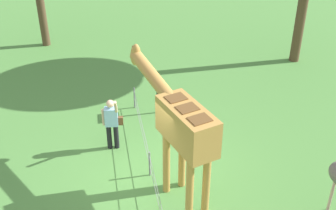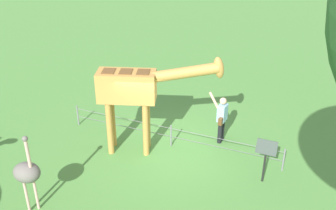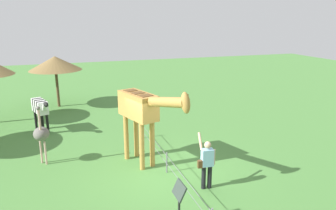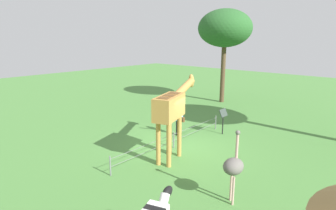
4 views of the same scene
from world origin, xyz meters
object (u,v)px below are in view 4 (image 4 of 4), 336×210
Objects in this scene: giraffe at (172,108)px; visitor at (179,118)px; tree_northeast at (225,29)px; ostrich at (233,166)px; info_sign at (223,116)px.

visitor is at bearing 33.32° from giraffe.
giraffe reaches higher than visitor.
tree_northeast is (10.32, 3.82, 3.35)m from giraffe.
ostrich is 1.70× the size of info_sign.
ostrich reaches higher than info_sign.
tree_northeast reaches higher than giraffe.
giraffe is 2.76× the size of info_sign.
giraffe is 11.50m from tree_northeast.
tree_northeast is 5.20× the size of info_sign.
giraffe is 3.81m from ostrich.
ostrich is at bearing -125.48° from visitor.
info_sign is at bearing -148.79° from tree_northeast.
ostrich is 6.19m from info_sign.
tree_northeast is 8.77m from info_sign.
visitor is 0.79× the size of ostrich.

